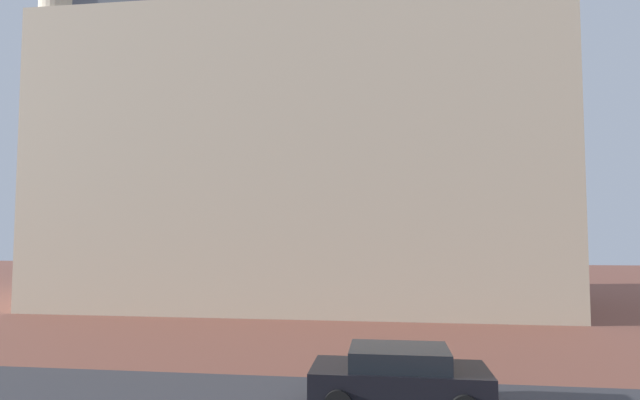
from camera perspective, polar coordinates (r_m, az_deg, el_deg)
The scene contains 2 objects.
landmark_building at distance 31.97m, azimuth -1.43°, elevation 6.99°, with size 28.78×13.63×36.66m.
car_black at distance 13.14m, azimuth 8.90°, elevation -19.13°, with size 4.23×2.09×1.42m.
Camera 1 is at (1.36, -1.21, 4.18)m, focal length 28.49 mm.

